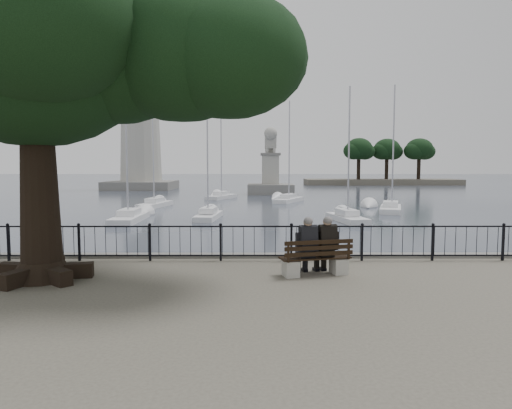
{
  "coord_description": "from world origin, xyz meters",
  "views": [
    {
      "loc": [
        -0.03,
        -10.24,
        2.67
      ],
      "look_at": [
        0.0,
        2.5,
        1.6
      ],
      "focal_mm": 32.0,
      "sensor_mm": 36.0,
      "label": 1
    }
  ],
  "objects_px": {
    "lighthouse": "(140,105)",
    "person_left": "(306,248)",
    "person_right": "(325,247)",
    "lion_monument": "(270,177)",
    "tree": "(70,44)",
    "bench": "(316,263)"
  },
  "relations": [
    {
      "from": "person_right",
      "to": "lighthouse",
      "type": "relative_size",
      "value": 0.05
    },
    {
      "from": "bench",
      "to": "lion_monument",
      "type": "height_order",
      "value": "lion_monument"
    },
    {
      "from": "bench",
      "to": "tree",
      "type": "height_order",
      "value": "tree"
    },
    {
      "from": "person_right",
      "to": "tree",
      "type": "bearing_deg",
      "value": -176.34
    },
    {
      "from": "person_right",
      "to": "tree",
      "type": "distance_m",
      "value": 7.7
    },
    {
      "from": "person_right",
      "to": "lion_monument",
      "type": "distance_m",
      "value": 49.02
    },
    {
      "from": "person_right",
      "to": "lion_monument",
      "type": "xyz_separation_m",
      "value": [
        0.29,
        49.02,
        0.54
      ]
    },
    {
      "from": "person_right",
      "to": "person_left",
      "type": "bearing_deg",
      "value": -166.24
    },
    {
      "from": "tree",
      "to": "lion_monument",
      "type": "relative_size",
      "value": 1.16
    },
    {
      "from": "lighthouse",
      "to": "lion_monument",
      "type": "bearing_deg",
      "value": -31.1
    },
    {
      "from": "person_right",
      "to": "lighthouse",
      "type": "bearing_deg",
      "value": 107.89
    },
    {
      "from": "tree",
      "to": "lighthouse",
      "type": "xyz_separation_m",
      "value": [
        -13.71,
        61.47,
        6.69
      ]
    },
    {
      "from": "person_right",
      "to": "bench",
      "type": "bearing_deg",
      "value": -147.06
    },
    {
      "from": "tree",
      "to": "lion_monument",
      "type": "xyz_separation_m",
      "value": [
        6.29,
        49.4,
        -4.27
      ]
    },
    {
      "from": "person_left",
      "to": "lighthouse",
      "type": "xyz_separation_m",
      "value": [
        -19.22,
        61.21,
        11.5
      ]
    },
    {
      "from": "lighthouse",
      "to": "lion_monument",
      "type": "distance_m",
      "value": 25.8
    },
    {
      "from": "person_left",
      "to": "lighthouse",
      "type": "bearing_deg",
      "value": 107.44
    },
    {
      "from": "bench",
      "to": "tree",
      "type": "distance_m",
      "value": 7.73
    },
    {
      "from": "person_left",
      "to": "tree",
      "type": "height_order",
      "value": "tree"
    },
    {
      "from": "tree",
      "to": "lion_monument",
      "type": "height_order",
      "value": "tree"
    },
    {
      "from": "lighthouse",
      "to": "person_left",
      "type": "bearing_deg",
      "value": -72.56
    },
    {
      "from": "tree",
      "to": "lion_monument",
      "type": "distance_m",
      "value": 49.98
    }
  ]
}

